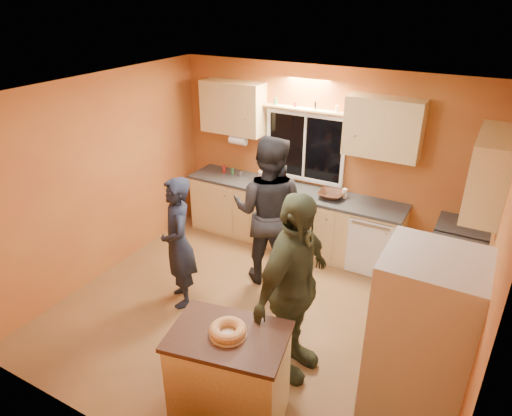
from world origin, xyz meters
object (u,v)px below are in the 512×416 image
Objects in this scene: person_left at (178,243)px; person_center at (269,211)px; refrigerator at (418,355)px; island at (230,376)px; person_right at (293,289)px.

person_left is 0.83× the size of person_center.
refrigerator is 2.89m from person_left.
refrigerator reaches higher than person_left.
refrigerator is 1.66× the size of island.
person_center is at bearing 143.80° from refrigerator.
refrigerator is 1.11× the size of person_left.
island is 1.86m from person_left.
person_right reaches higher than island.
refrigerator is at bearing -93.26° from person_right.
island is at bearing -158.34° from refrigerator.
person_center reaches higher than island.
island is 0.56× the size of person_right.
person_right is at bearing 33.01° from person_left.
refrigerator is 0.92× the size of person_center.
person_left is at bearing 43.52° from person_center.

